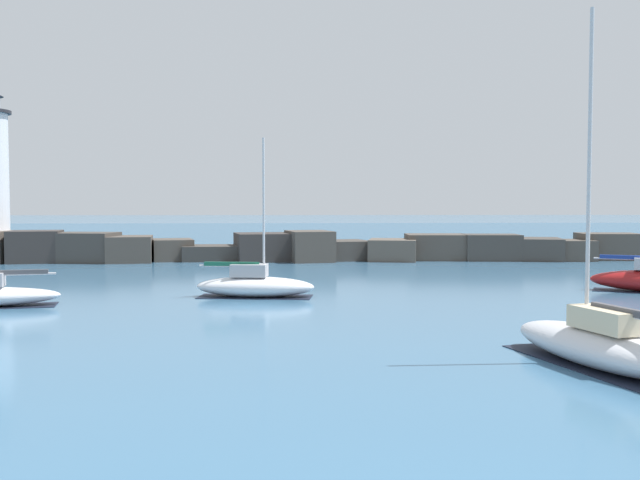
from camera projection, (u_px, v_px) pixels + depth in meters
name	position (u px, v px, depth m)	size (l,w,h in m)	color
open_sea_beyond	(304.00, 232.00, 120.05)	(400.00, 116.00, 0.01)	#2D5B7F
breakwater_jetty	(331.00, 248.00, 60.05)	(65.17, 6.61, 2.59)	#4C443D
sailboat_moored_0	(599.00, 344.00, 20.79)	(3.94, 7.59, 10.53)	silver
sailboat_moored_1	(254.00, 285.00, 36.49)	(6.30, 2.79, 8.13)	white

